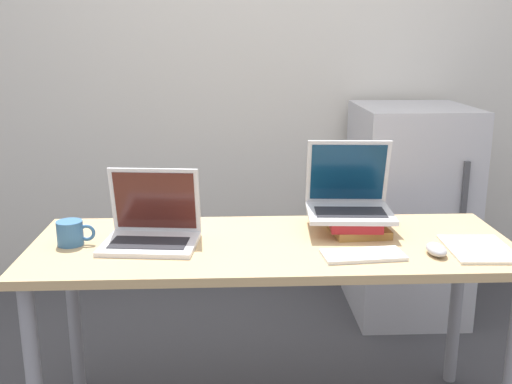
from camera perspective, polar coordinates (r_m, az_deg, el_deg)
wall_back at (r=3.24m, az=-0.01°, el=13.76°), size 8.00×0.05×2.70m
desk at (r=2.10m, az=1.58°, el=-6.85°), size 1.66×0.62×0.71m
laptop_left at (r=2.08m, az=-9.90°, el=-3.48°), size 0.34×0.28×0.25m
book_stack at (r=2.21m, az=9.37°, el=-2.94°), size 0.22×0.27×0.06m
laptop_on_books at (r=2.21m, az=8.85°, el=-0.68°), size 0.32×0.28×0.26m
wireless_keyboard at (r=1.97m, az=10.17°, el=-5.91°), size 0.27×0.14×0.01m
mouse at (r=2.04m, az=16.80°, el=-5.26°), size 0.06×0.11×0.04m
notepad at (r=2.13m, az=20.45°, el=-5.11°), size 0.22×0.27×0.01m
mug at (r=2.13m, az=-17.21°, el=-3.75°), size 0.13×0.09×0.08m
mini_fridge at (r=3.14m, az=14.27°, el=-1.82°), size 0.54×0.60×1.07m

